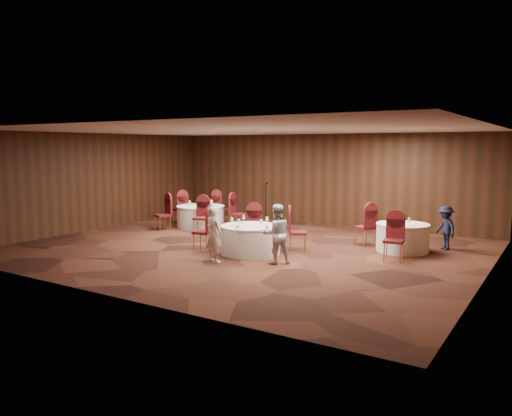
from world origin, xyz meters
The scene contains 15 objects.
ground centered at (0.00, 0.00, 0.00)m, with size 12.00×12.00×0.00m, color black.
room_shell centered at (0.00, 0.00, 1.96)m, with size 12.00×12.00×12.00m.
table_main centered at (0.49, -0.52, 0.38)m, with size 1.55×1.55×0.74m.
table_left centered at (-3.29, 2.17, 0.38)m, with size 1.65×1.65×0.74m.
table_right centered at (3.72, 1.87, 0.38)m, with size 1.38×1.38×0.74m.
chairs_main centered at (0.14, 0.09, 0.50)m, with size 2.84×2.05×1.00m.
chairs_left centered at (-3.28, 2.16, 0.50)m, with size 3.15×2.91×1.00m.
chairs_right centered at (3.21, 1.45, 0.50)m, with size 1.94×2.23×1.00m.
tabletop_main centered at (0.64, -0.61, 0.84)m, with size 1.14×1.06×0.22m.
tabletop_left centered at (-3.30, 2.16, 0.82)m, with size 0.80×0.88×0.22m.
tabletop_right centered at (3.96, 1.60, 0.90)m, with size 0.08×0.08×0.22m.
mic_stand centered at (-1.63, 3.75, 0.43)m, with size 0.24×0.24×1.51m.
woman_a centered at (0.25, -1.76, 0.68)m, with size 0.49×0.32×1.36m, color white.
woman_b centered at (1.59, -1.11, 0.71)m, with size 0.69×0.54×1.42m, color #BCBBC1.
man_c centered at (4.62, 2.74, 0.59)m, with size 0.77×0.44×1.19m, color black.
Camera 1 is at (7.36, -11.16, 2.76)m, focal length 35.00 mm.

